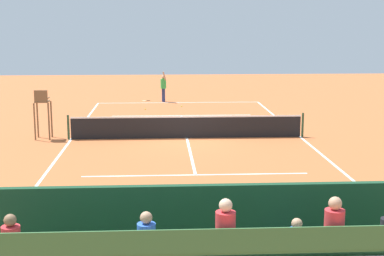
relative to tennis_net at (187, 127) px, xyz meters
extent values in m
plane|color=#BC6033|center=(0.00, 0.00, -0.50)|extent=(60.00, 60.00, 0.00)
cube|color=white|center=(0.00, -11.00, -0.50)|extent=(10.00, 0.10, 0.01)
cube|color=white|center=(0.00, 11.00, -0.50)|extent=(10.00, 0.10, 0.01)
cube|color=white|center=(-5.00, 0.00, -0.50)|extent=(0.10, 22.00, 0.01)
cube|color=white|center=(5.00, 0.00, -0.50)|extent=(0.10, 22.00, 0.01)
cube|color=white|center=(0.00, -6.05, -0.50)|extent=(7.50, 0.10, 0.01)
cube|color=white|center=(0.00, 6.05, -0.50)|extent=(7.50, 0.10, 0.01)
cube|color=white|center=(0.00, 0.00, -0.50)|extent=(0.10, 12.10, 0.01)
cube|color=white|center=(0.00, -11.00, -0.50)|extent=(0.10, 0.30, 0.01)
cube|color=black|center=(0.00, 0.00, -0.05)|extent=(10.00, 0.02, 0.91)
cube|color=white|center=(0.00, 0.00, 0.44)|extent=(10.00, 0.04, 0.06)
cylinder|color=#2D5133|center=(-5.10, 0.00, 0.03)|extent=(0.10, 0.10, 1.07)
cylinder|color=#2D5133|center=(5.10, 0.00, 0.03)|extent=(0.10, 0.10, 1.07)
cube|color=#194228|center=(0.00, 14.00, 0.50)|extent=(18.00, 0.16, 2.00)
cube|color=#386B38|center=(0.00, 14.98, 0.53)|extent=(8.60, 0.03, 0.36)
cube|color=#386B38|center=(0.00, 15.60, 0.78)|extent=(8.60, 0.36, 0.04)
cube|color=#386B38|center=(0.00, 15.78, 0.98)|extent=(8.60, 0.03, 0.36)
cube|color=#386B38|center=(0.00, 16.40, 1.23)|extent=(8.60, 0.36, 0.04)
cube|color=#386B38|center=(0.00, 16.58, 1.43)|extent=(8.60, 0.03, 0.36)
cube|color=#2D2D33|center=(0.20, 16.23, 1.27)|extent=(0.32, 0.40, 0.12)
cylinder|color=red|center=(0.20, 16.35, 1.55)|extent=(0.30, 0.30, 0.45)
sphere|color=beige|center=(0.20, 16.35, 1.88)|extent=(0.20, 0.20, 0.20)
cube|color=#2D2D33|center=(-1.42, 16.23, 1.27)|extent=(0.32, 0.40, 0.12)
cylinder|color=red|center=(-1.42, 16.35, 1.55)|extent=(0.30, 0.30, 0.45)
sphere|color=tan|center=(-1.42, 16.35, 1.88)|extent=(0.20, 0.20, 0.20)
cube|color=#2D2D33|center=(-1.26, 14.63, 0.37)|extent=(0.32, 0.40, 0.12)
cylinder|color=blue|center=(-1.26, 14.75, 0.65)|extent=(0.30, 0.30, 0.45)
sphere|color=tan|center=(-1.26, 14.75, 0.98)|extent=(0.20, 0.20, 0.20)
cube|color=#2D2D33|center=(3.53, 15.43, 0.82)|extent=(0.32, 0.40, 0.12)
cylinder|color=red|center=(3.53, 15.55, 1.10)|extent=(0.30, 0.30, 0.45)
sphere|color=#8C6647|center=(3.53, 15.55, 1.43)|extent=(0.20, 0.20, 0.20)
cube|color=#2D2D33|center=(1.38, 15.43, 0.82)|extent=(0.32, 0.40, 0.12)
cylinder|color=blue|center=(1.38, 15.55, 1.10)|extent=(0.30, 0.30, 0.45)
sphere|color=tan|center=(1.38, 15.55, 1.43)|extent=(0.20, 0.20, 0.20)
cylinder|color=brown|center=(5.90, -0.53, 0.30)|extent=(0.07, 0.07, 1.60)
cylinder|color=brown|center=(6.50, -0.53, 0.30)|extent=(0.07, 0.07, 1.60)
cylinder|color=brown|center=(5.90, 0.07, 0.30)|extent=(0.07, 0.07, 1.60)
cylinder|color=brown|center=(6.50, 0.07, 0.30)|extent=(0.07, 0.07, 1.60)
cube|color=brown|center=(6.20, -0.23, 1.13)|extent=(0.56, 0.56, 0.06)
cube|color=brown|center=(6.20, 0.01, 1.40)|extent=(0.56, 0.06, 0.48)
cube|color=brown|center=(5.94, -0.23, 1.28)|extent=(0.04, 0.48, 0.04)
cube|color=brown|center=(6.46, -0.23, 1.28)|extent=(0.04, 0.48, 0.04)
cube|color=#33383D|center=(-2.24, 13.20, -0.05)|extent=(1.80, 0.40, 0.05)
cylinder|color=#33383D|center=(-2.99, 13.20, -0.28)|extent=(0.06, 0.06, 0.45)
cylinder|color=#33383D|center=(-1.49, 13.20, -0.28)|extent=(0.06, 0.06, 0.45)
cube|color=#33383D|center=(-2.24, 13.38, 0.25)|extent=(1.80, 0.04, 0.36)
cylinder|color=navy|center=(0.97, -11.52, -0.08)|extent=(0.14, 0.14, 0.85)
cylinder|color=navy|center=(0.90, -11.31, -0.08)|extent=(0.14, 0.14, 0.85)
cylinder|color=green|center=(0.94, -11.42, 0.65)|extent=(0.45, 0.45, 0.60)
sphere|color=tan|center=(0.94, -11.42, 1.06)|extent=(0.22, 0.22, 0.22)
cylinder|color=tan|center=(0.87, -11.21, 1.15)|extent=(0.26, 0.16, 0.55)
cylinder|color=tan|center=(1.00, -11.63, 0.68)|extent=(0.11, 0.11, 0.50)
cylinder|color=black|center=(1.92, -11.89, -0.49)|extent=(0.27, 0.15, 0.03)
torus|color=#D8CC4C|center=(2.17, -11.77, -0.49)|extent=(0.41, 0.41, 0.02)
cylinder|color=white|center=(2.17, -11.77, -0.49)|extent=(0.25, 0.25, 0.00)
sphere|color=#CCDB33|center=(-0.13, -9.25, -0.47)|extent=(0.07, 0.07, 0.07)
sphere|color=#CCDB33|center=(2.02, -8.24, -0.47)|extent=(0.07, 0.07, 0.07)
camera|label=1|loc=(1.14, 24.22, 4.51)|focal=53.14mm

